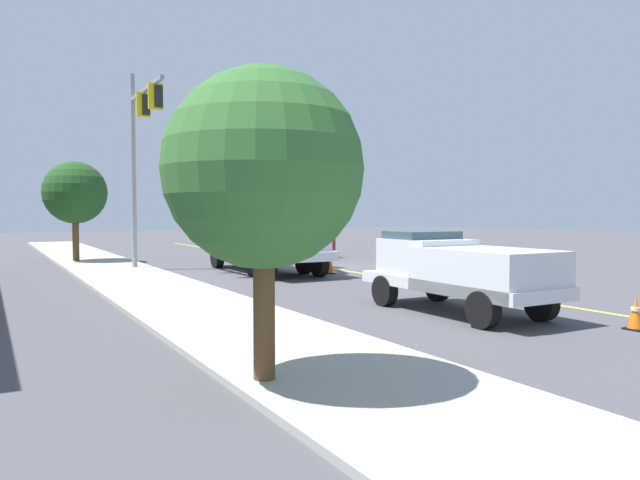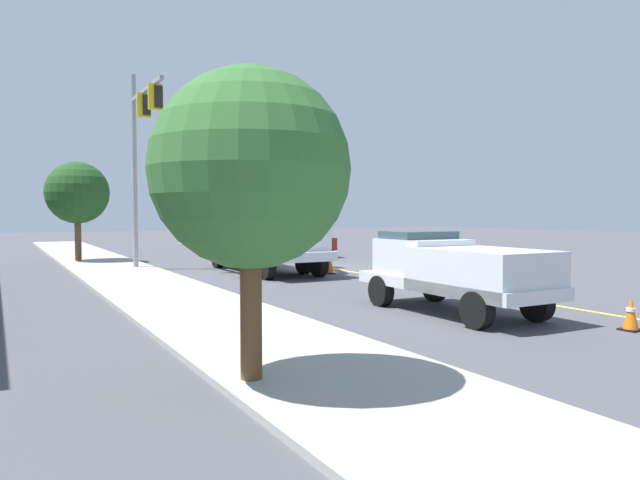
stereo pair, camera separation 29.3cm
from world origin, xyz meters
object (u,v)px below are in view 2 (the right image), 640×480
Objects in this scene: traffic_cone_mid_rear at (330,264)px; traffic_cone_trailing at (261,255)px; utility_bucket_truck at (263,234)px; service_pickup_truck at (454,270)px; traffic_cone_mid_front at (445,282)px; passing_minivan at (302,239)px; traffic_cone_leading at (631,314)px; traffic_signal_mast at (141,139)px.

traffic_cone_mid_rear is 6.45m from traffic_cone_trailing.
utility_bucket_truck reaches higher than service_pickup_truck.
traffic_cone_mid_front is 13.69m from traffic_cone_trailing.
passing_minivan is 23.59m from traffic_cone_leading.
traffic_cone_trailing is at bearing 126.49° from passing_minivan.
traffic_signal_mast is (-4.80, 10.59, 4.73)m from passing_minivan.
service_pickup_truck reaches higher than traffic_cone_leading.
utility_bucket_truck is 12.22m from service_pickup_truck.
traffic_cone_trailing is (20.02, -0.56, 0.02)m from traffic_cone_leading.
traffic_cone_trailing is (-3.09, 4.17, -0.59)m from passing_minivan.
utility_bucket_truck is at bearing -118.64° from traffic_signal_mast.
traffic_cone_leading is 0.86× the size of traffic_cone_mid_rear.
utility_bucket_truck is at bearing -2.14° from service_pickup_truck.
traffic_cone_mid_front is at bearing 179.60° from traffic_cone_trailing.
traffic_cone_trailing is (4.20, -1.85, -1.23)m from utility_bucket_truck.
service_pickup_truck is 20.54m from passing_minivan.
traffic_signal_mast is at bearing 114.36° from passing_minivan.
utility_bucket_truck is 10.55× the size of traffic_cone_trailing.
service_pickup_truck is at bearing 177.86° from utility_bucket_truck.
traffic_cone_trailing is (16.40, -2.31, -0.73)m from service_pickup_truck.
utility_bucket_truck reaches higher than passing_minivan.
traffic_signal_mast reaches higher than traffic_cone_leading.
traffic_cone_trailing is at bearing -0.40° from traffic_cone_mid_front.
service_pickup_truck reaches higher than passing_minivan.
traffic_cone_mid_rear is at bearing -178.51° from traffic_cone_trailing.
passing_minivan is (7.29, -6.03, -0.64)m from utility_bucket_truck.
traffic_cone_leading is 0.08× the size of traffic_signal_mast.
traffic_cone_mid_front is at bearing -39.21° from service_pickup_truck.
passing_minivan is at bearing -18.40° from service_pickup_truck.
traffic_signal_mast reaches higher than traffic_cone_mid_rear.
traffic_cone_mid_front is 0.96× the size of traffic_cone_mid_rear.
service_pickup_truck is 7.22× the size of traffic_cone_trailing.
service_pickup_truck is 3.57m from traffic_cone_mid_front.
passing_minivan is at bearing -11.57° from traffic_cone_leading.
passing_minivan is 5.89× the size of traffic_cone_mid_front.
traffic_cone_mid_front is at bearing 177.92° from traffic_cone_mid_rear.
traffic_cone_mid_front is 7.24m from traffic_cone_mid_rear.
utility_bucket_truck is at bearing 42.01° from traffic_cone_mid_rear.
traffic_cone_mid_rear is at bearing -137.99° from utility_bucket_truck.
traffic_cone_mid_front is (2.71, -2.21, -0.71)m from service_pickup_truck.
traffic_cone_leading is (-15.81, -1.30, -1.25)m from utility_bucket_truck.
traffic_cone_trailing is (6.45, 0.17, -0.04)m from traffic_cone_mid_rear.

